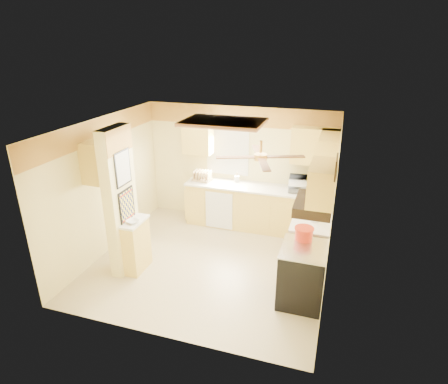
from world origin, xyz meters
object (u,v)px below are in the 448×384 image
(bowl, at_px, (133,221))
(dutch_oven, at_px, (304,233))
(kettle, at_px, (315,216))
(stove, at_px, (302,274))
(microwave, at_px, (303,184))

(bowl, xyz_separation_m, dutch_oven, (2.74, 0.34, 0.05))
(bowl, bearing_deg, kettle, 18.57)
(kettle, bearing_deg, stove, -94.69)
(microwave, bearing_deg, kettle, 101.17)
(bowl, bearing_deg, dutch_oven, 7.13)
(bowl, bearing_deg, stove, 1.61)
(stove, bearing_deg, dutch_oven, 99.00)
(stove, distance_m, bowl, 2.83)
(microwave, height_order, dutch_oven, microwave)
(dutch_oven, bearing_deg, kettle, 79.51)
(microwave, xyz_separation_m, kettle, (0.35, -1.29, -0.05))
(microwave, xyz_separation_m, bowl, (-2.50, -2.25, -0.12))
(microwave, distance_m, bowl, 3.36)
(dutch_oven, bearing_deg, bowl, -172.87)
(kettle, bearing_deg, dutch_oven, -100.49)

